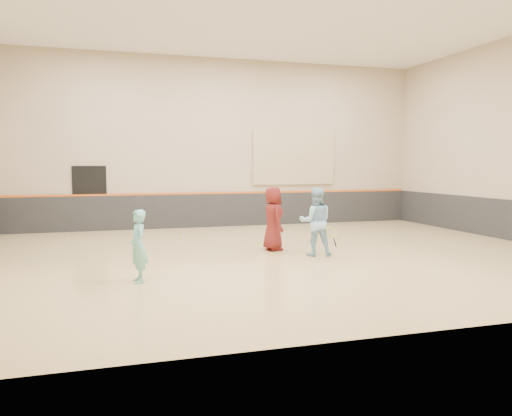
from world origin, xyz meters
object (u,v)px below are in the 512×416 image
object	(u,v)px
girl	(138,246)
instructor	(316,222)
spare_racket	(260,242)
young_man	(273,219)

from	to	relation	value
girl	instructor	distance (m)	4.66
instructor	spare_racket	xyz separation A→B (m)	(-0.84, 1.96, -0.76)
young_man	spare_racket	distance (m)	1.19
girl	instructor	world-z (taller)	instructor
girl	young_man	bearing A→B (deg)	118.66
girl	instructor	size ratio (longest dim) A/B	0.83
young_man	spare_racket	size ratio (longest dim) A/B	2.48
instructor	young_man	size ratio (longest dim) A/B	1.01
instructor	young_man	bearing A→B (deg)	-38.44
girl	young_man	xyz separation A→B (m)	(3.60, 2.67, 0.14)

